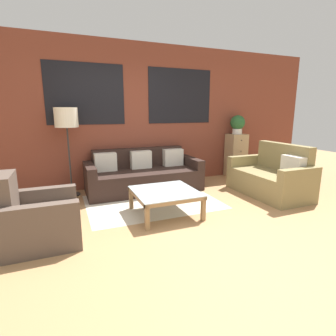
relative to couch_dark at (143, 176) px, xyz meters
name	(u,v)px	position (x,y,z in m)	size (l,w,h in m)	color
ground_plane	(190,231)	(0.02, -1.95, -0.28)	(16.00, 16.00, 0.00)	#AD7F51
wall_back_brick	(136,116)	(0.02, 0.49, 1.12)	(8.40, 0.09, 2.80)	brown
rug	(152,202)	(-0.07, -0.73, -0.28)	(2.14, 1.52, 0.00)	beige
couch_dark	(143,176)	(0.00, 0.00, 0.00)	(2.15, 0.88, 0.78)	black
settee_vintage	(271,178)	(2.07, -1.15, 0.03)	(0.80, 1.45, 0.92)	olive
armchair_corner	(39,220)	(-1.72, -1.55, -0.01)	(0.80, 0.80, 0.84)	brown
coffee_table	(165,194)	(-0.07, -1.31, 0.03)	(0.89, 0.89, 0.36)	silver
floor_lamp	(66,121)	(-1.30, 0.17, 1.05)	(0.39, 0.39, 1.56)	#2D2D2D
drawer_cabinet	(236,156)	(2.30, 0.23, 0.21)	(0.41, 0.36, 0.99)	tan
potted_plant	(238,124)	(2.30, 0.23, 0.94)	(0.33, 0.33, 0.42)	silver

